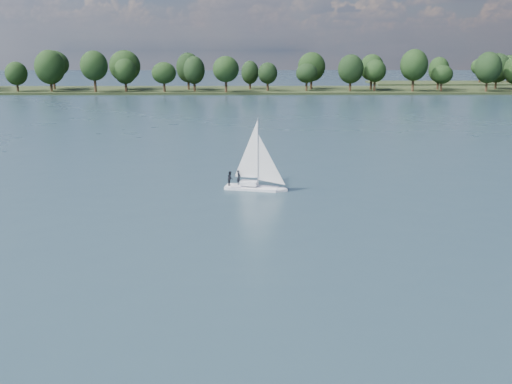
% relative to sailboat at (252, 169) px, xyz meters
% --- Properties ---
extents(ground, '(700.00, 700.00, 0.00)m').
position_rel_sailboat_xyz_m(ground, '(5.86, 47.73, -2.35)').
color(ground, '#233342').
rests_on(ground, ground).
extents(far_shore, '(660.00, 40.00, 1.50)m').
position_rel_sailboat_xyz_m(far_shore, '(5.86, 159.73, -2.35)').
color(far_shore, black).
rests_on(far_shore, ground).
extents(sailboat, '(6.62, 3.25, 8.40)m').
position_rel_sailboat_xyz_m(sailboat, '(0.00, 0.00, 0.00)').
color(sailboat, white).
rests_on(sailboat, ground).
extents(treeline, '(562.73, 73.56, 18.37)m').
position_rel_sailboat_xyz_m(treeline, '(-2.73, 155.85, 5.71)').
color(treeline, black).
rests_on(treeline, ground).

